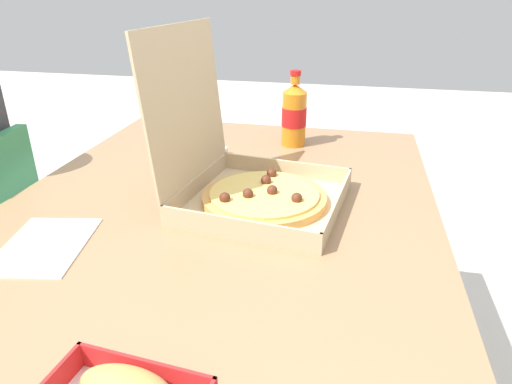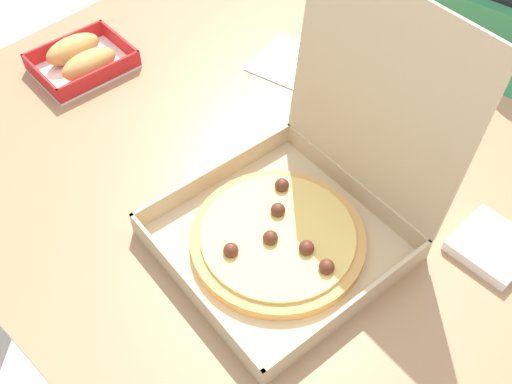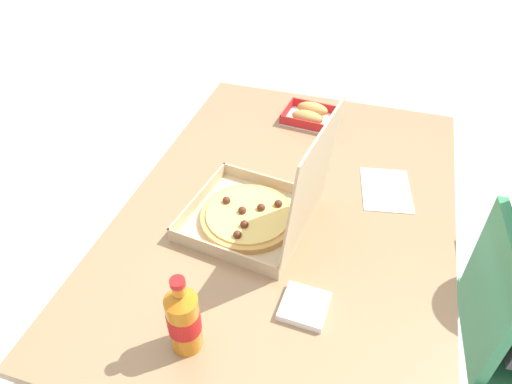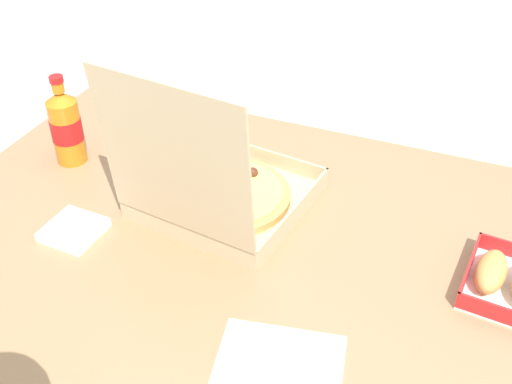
# 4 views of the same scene
# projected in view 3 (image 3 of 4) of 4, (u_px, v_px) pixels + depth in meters

# --- Properties ---
(ground_plane) EXTENTS (10.00, 10.00, 0.00)m
(ground_plane) POSITION_uv_depth(u_px,v_px,m) (280.00, 342.00, 1.89)
(ground_plane) COLOR beige
(dining_table) EXTENTS (1.39, 0.96, 0.73)m
(dining_table) POSITION_uv_depth(u_px,v_px,m) (288.00, 225.00, 1.46)
(dining_table) COLOR #997551
(dining_table) RESTS_ON ground_plane
(pizza_box_open) EXTENTS (0.38, 0.41, 0.38)m
(pizza_box_open) POSITION_uv_depth(u_px,v_px,m) (259.00, 211.00, 1.32)
(pizza_box_open) COLOR tan
(pizza_box_open) RESTS_ON dining_table
(bread_side_box) EXTENTS (0.17, 0.20, 0.06)m
(bread_side_box) POSITION_uv_depth(u_px,v_px,m) (310.00, 114.00, 1.77)
(bread_side_box) COLOR white
(bread_side_box) RESTS_ON dining_table
(cola_bottle) EXTENTS (0.07, 0.07, 0.22)m
(cola_bottle) POSITION_uv_depth(u_px,v_px,m) (184.00, 319.00, 1.00)
(cola_bottle) COLOR orange
(cola_bottle) RESTS_ON dining_table
(paper_menu) EXTENTS (0.23, 0.19, 0.00)m
(paper_menu) POSITION_uv_depth(u_px,v_px,m) (386.00, 190.00, 1.47)
(paper_menu) COLOR white
(paper_menu) RESTS_ON dining_table
(napkin_pile) EXTENTS (0.12, 0.12, 0.02)m
(napkin_pile) POSITION_uv_depth(u_px,v_px,m) (304.00, 306.00, 1.13)
(napkin_pile) COLOR white
(napkin_pile) RESTS_ON dining_table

